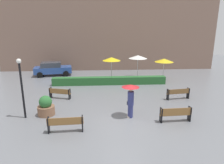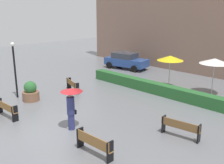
{
  "view_description": "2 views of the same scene",
  "coord_description": "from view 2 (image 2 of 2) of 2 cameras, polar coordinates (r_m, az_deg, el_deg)",
  "views": [
    {
      "loc": [
        -1.38,
        -10.67,
        5.38
      ],
      "look_at": [
        -0.38,
        4.43,
        1.31
      ],
      "focal_mm": 32.16,
      "sensor_mm": 36.0,
      "label": 1
    },
    {
      "loc": [
        10.57,
        -6.42,
        5.83
      ],
      "look_at": [
        -0.79,
        4.88,
        1.36
      ],
      "focal_mm": 43.12,
      "sensor_mm": 36.0,
      "label": 2
    }
  ],
  "objects": [
    {
      "name": "bench_far_right",
      "position": [
        12.89,
        14.31,
        -9.26
      ],
      "size": [
        1.87,
        0.56,
        0.84
      ],
      "color": "brown",
      "rests_on": "ground"
    },
    {
      "name": "building_facade",
      "position": [
        24.79,
        20.54,
        13.74
      ],
      "size": [
        28.0,
        1.2,
        10.88
      ],
      "primitive_type": "cube",
      "color": "#846656",
      "rests_on": "ground"
    },
    {
      "name": "patio_umbrella_white",
      "position": [
        19.27,
        20.94,
        4.16
      ],
      "size": [
        2.01,
        2.01,
        2.53
      ],
      "color": "silver",
      "rests_on": "ground"
    },
    {
      "name": "parked_car",
      "position": [
        26.36,
        2.98,
        4.61
      ],
      "size": [
        4.43,
        2.53,
        1.57
      ],
      "color": "#28478C",
      "rests_on": "ground"
    },
    {
      "name": "bench_near_left",
      "position": [
        15.77,
        -21.56,
        -5.19
      ],
      "size": [
        1.91,
        0.42,
        0.87
      ],
      "color": "olive",
      "rests_on": "ground"
    },
    {
      "name": "ground_plane",
      "position": [
        13.67,
        -12.45,
        -10.04
      ],
      "size": [
        60.0,
        60.0,
        0.0
      ],
      "primitive_type": "plane",
      "color": "slate"
    },
    {
      "name": "pedestrian_with_umbrella",
      "position": [
        13.15,
        -8.64,
        -4.25
      ],
      "size": [
        1.07,
        1.07,
        2.09
      ],
      "color": "navy",
      "rests_on": "ground"
    },
    {
      "name": "planter_pot",
      "position": [
        18.06,
        -16.87,
        -2.09
      ],
      "size": [
        1.07,
        1.07,
        1.28
      ],
      "color": "brown",
      "rests_on": "ground"
    },
    {
      "name": "bench_far_left",
      "position": [
        19.39,
        -8.43,
        -0.56
      ],
      "size": [
        1.76,
        0.81,
        0.82
      ],
      "color": "olive",
      "rests_on": "ground"
    },
    {
      "name": "lamp_post",
      "position": [
        18.55,
        -20.0,
        3.62
      ],
      "size": [
        0.28,
        0.28,
        3.69
      ],
      "color": "black",
      "rests_on": "ground"
    },
    {
      "name": "patio_umbrella_yellow",
      "position": [
        19.96,
        12.25,
        4.97
      ],
      "size": [
        1.9,
        1.9,
        2.45
      ],
      "color": "silver",
      "rests_on": "ground"
    },
    {
      "name": "hedge_strip",
      "position": [
        19.21,
        8.37,
        -1.07
      ],
      "size": [
        11.08,
        0.7,
        0.76
      ],
      "primitive_type": "cube",
      "color": "#28602D",
      "rests_on": "ground"
    },
    {
      "name": "bench_near_right",
      "position": [
        11.18,
        -3.93,
        -12.79
      ],
      "size": [
        1.89,
        0.43,
        0.89
      ],
      "color": "olive",
      "rests_on": "ground"
    }
  ]
}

